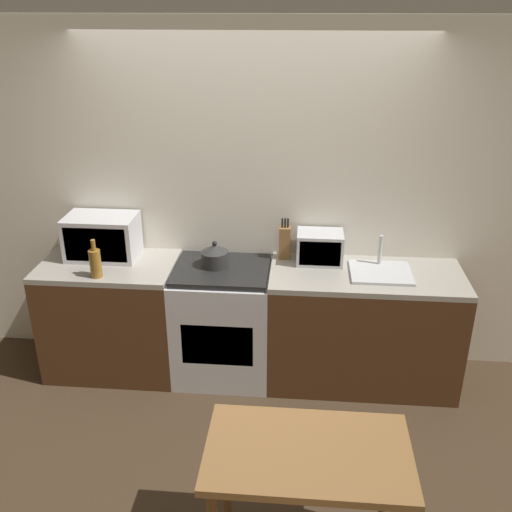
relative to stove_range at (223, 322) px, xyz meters
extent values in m
plane|color=#3D2D1E|center=(0.19, -0.64, -0.45)|extent=(16.00, 16.00, 0.00)
cube|color=silver|center=(0.19, 0.34, 0.85)|extent=(10.00, 0.06, 2.60)
cube|color=#4C2D19|center=(-0.86, 0.00, -0.02)|extent=(1.00, 0.62, 0.86)
cube|color=#9E998E|center=(-0.86, 0.00, 0.43)|extent=(1.00, 0.62, 0.04)
cube|color=#4C2D19|center=(1.05, 0.00, -0.02)|extent=(1.39, 0.62, 0.86)
cube|color=#9E998E|center=(1.05, 0.00, 0.43)|extent=(1.39, 0.62, 0.04)
cube|color=silver|center=(0.00, 0.00, -0.02)|extent=(0.71, 0.62, 0.86)
cube|color=black|center=(0.00, 0.00, 0.43)|extent=(0.69, 0.57, 0.04)
cube|color=black|center=(0.00, -0.30, -0.02)|extent=(0.51, 0.02, 0.32)
cylinder|color=#2D2D2D|center=(-0.05, 0.03, 0.51)|extent=(0.20, 0.20, 0.11)
cone|color=#2D2D2D|center=(-0.05, 0.03, 0.59)|extent=(0.19, 0.19, 0.05)
sphere|color=black|center=(-0.05, 0.03, 0.63)|extent=(0.04, 0.04, 0.04)
cube|color=silver|center=(-0.91, 0.13, 0.61)|extent=(0.52, 0.33, 0.33)
cube|color=black|center=(-0.91, -0.03, 0.61)|extent=(0.46, 0.01, 0.26)
cylinder|color=olive|center=(-0.85, -0.22, 0.55)|extent=(0.08, 0.08, 0.20)
cylinder|color=olive|center=(-0.85, -0.22, 0.69)|extent=(0.03, 0.03, 0.08)
cube|color=brown|center=(0.45, 0.22, 0.58)|extent=(0.08, 0.08, 0.25)
cylinder|color=black|center=(0.43, 0.22, 0.73)|extent=(0.01, 0.01, 0.07)
cylinder|color=black|center=(0.45, 0.22, 0.73)|extent=(0.01, 0.01, 0.07)
cylinder|color=black|center=(0.47, 0.22, 0.73)|extent=(0.01, 0.01, 0.07)
cube|color=silver|center=(0.71, 0.17, 0.57)|extent=(0.34, 0.24, 0.23)
cube|color=black|center=(0.71, 0.06, 0.57)|extent=(0.30, 0.01, 0.19)
cube|color=silver|center=(1.14, 0.00, 0.46)|extent=(0.43, 0.37, 0.02)
cylinder|color=silver|center=(1.14, 0.13, 0.58)|extent=(0.03, 0.03, 0.22)
cube|color=brown|center=(0.64, -1.65, 0.31)|extent=(0.97, 0.58, 0.04)
cylinder|color=brown|center=(0.22, -1.42, -0.08)|extent=(0.05, 0.05, 0.73)
cylinder|color=brown|center=(1.06, -1.42, -0.08)|extent=(0.05, 0.05, 0.73)
camera|label=1|loc=(0.57, -3.71, 2.24)|focal=40.00mm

